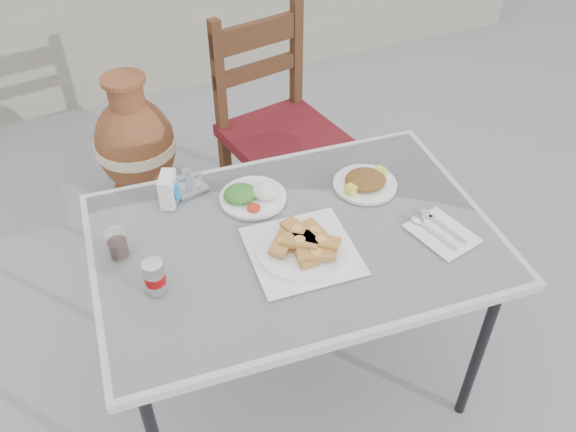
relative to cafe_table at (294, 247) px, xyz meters
name	(u,v)px	position (x,y,z in m)	size (l,w,h in m)	color
ground	(255,388)	(-0.16, 0.00, -0.71)	(80.00, 80.00, 0.00)	slate
cafe_table	(294,247)	(0.00, 0.00, 0.00)	(1.32, 0.95, 0.77)	black
pide_plate	(302,244)	(-0.01, -0.07, 0.08)	(0.34, 0.34, 0.07)	white
salad_rice_plate	(252,195)	(-0.06, 0.22, 0.07)	(0.23, 0.23, 0.06)	white
salad_chopped_plate	(365,182)	(0.32, 0.13, 0.07)	(0.22, 0.22, 0.05)	white
soda_can	(155,277)	(-0.45, -0.05, 0.11)	(0.06, 0.06, 0.11)	silver
cola_glass	(118,245)	(-0.52, 0.13, 0.09)	(0.07, 0.07, 0.09)	white
napkin_holder	(168,189)	(-0.32, 0.31, 0.11)	(0.08, 0.10, 0.11)	white
condiment_caddy	(189,184)	(-0.24, 0.35, 0.08)	(0.13, 0.11, 0.08)	silver
cutlery_napkin	(438,230)	(0.42, -0.16, 0.06)	(0.20, 0.23, 0.02)	white
chair	(278,130)	(0.30, 0.88, -0.16)	(0.54, 0.54, 1.06)	#38240F
terracotta_urn	(136,145)	(-0.28, 1.34, -0.38)	(0.40, 0.40, 0.70)	brown
back_wall	(105,3)	(-0.16, 2.50, -0.11)	(6.00, 0.25, 1.20)	gray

